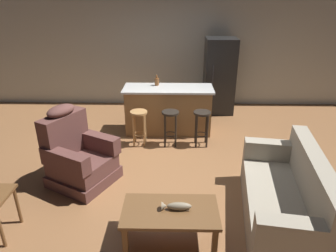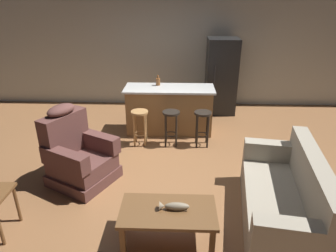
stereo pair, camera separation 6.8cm
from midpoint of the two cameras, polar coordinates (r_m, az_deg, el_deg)
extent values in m
plane|color=brown|center=(5.17, -0.64, -7.17)|extent=(12.00, 12.00, 0.00)
cube|color=#B2B2A3|center=(7.68, 0.06, 13.60)|extent=(12.00, 0.05, 2.60)
cube|color=brown|center=(3.54, -0.14, -15.95)|extent=(1.10, 0.60, 0.04)
cube|color=brown|center=(3.55, -8.73, -20.77)|extent=(0.06, 0.06, 0.38)
cube|color=brown|center=(3.53, 8.32, -21.03)|extent=(0.06, 0.06, 0.38)
cube|color=brown|center=(3.90, -7.56, -15.84)|extent=(0.06, 0.06, 0.38)
cube|color=brown|center=(3.88, 7.50, -16.04)|extent=(0.06, 0.06, 0.38)
cube|color=#4C3823|center=(3.53, 1.57, -15.52)|extent=(0.22, 0.07, 0.01)
ellipsoid|color=gray|center=(3.51, 1.58, -15.03)|extent=(0.28, 0.09, 0.09)
cone|color=gray|center=(3.51, -1.30, -14.99)|extent=(0.06, 0.10, 0.10)
cube|color=#9E937F|center=(4.21, 19.77, -15.38)|extent=(1.12, 2.01, 0.20)
cube|color=#9E937F|center=(4.08, 20.19, -13.08)|extent=(1.12, 2.01, 0.22)
cube|color=#9E937F|center=(3.96, 25.53, -8.83)|extent=(0.49, 1.91, 0.52)
cube|color=#9E937F|center=(3.28, 23.15, -18.35)|extent=(0.86, 0.33, 0.28)
cube|color=#9E937F|center=(4.67, 19.06, -4.39)|extent=(0.86, 0.33, 0.28)
cube|color=brown|center=(4.86, -16.02, -9.21)|extent=(1.13, 1.13, 0.18)
cube|color=brown|center=(4.75, -16.31, -7.08)|extent=(1.06, 1.04, 0.24)
cube|color=brown|center=(4.75, -19.51, -1.51)|extent=(0.56, 0.78, 0.64)
ellipsoid|color=brown|center=(4.61, -20.15, 2.77)|extent=(0.45, 0.53, 0.16)
cube|color=brown|center=(4.82, -13.78, -2.90)|extent=(0.79, 0.53, 0.26)
cube|color=brown|center=(4.43, -19.45, -6.20)|extent=(0.79, 0.53, 0.26)
cylinder|color=brown|center=(4.02, -29.72, -16.60)|extent=(0.04, 0.04, 0.52)
cylinder|color=brown|center=(4.28, -27.13, -13.31)|extent=(0.04, 0.04, 0.52)
cube|color=olive|center=(6.19, -0.27, 2.93)|extent=(1.71, 0.63, 0.91)
cube|color=silver|center=(6.04, -0.28, 7.14)|extent=(1.80, 0.70, 0.04)
cylinder|color=#A87A47|center=(5.57, -5.95, 2.61)|extent=(0.32, 0.32, 0.04)
torus|color=#A87A47|center=(5.74, -5.77, -1.49)|extent=(0.23, 0.23, 0.02)
cylinder|color=#A87A47|center=(5.62, -6.94, -0.99)|extent=(0.04, 0.04, 0.64)
cylinder|color=#A87A47|center=(5.60, -4.91, -1.01)|extent=(0.04, 0.04, 0.64)
cylinder|color=#A87A47|center=(5.80, -6.68, -0.16)|extent=(0.04, 0.04, 0.64)
cylinder|color=#A87A47|center=(5.78, -4.71, -0.18)|extent=(0.04, 0.04, 0.64)
cylinder|color=black|center=(5.53, 0.11, 2.58)|extent=(0.32, 0.32, 0.04)
torus|color=black|center=(5.70, 0.10, -1.55)|extent=(0.23, 0.23, 0.02)
cylinder|color=black|center=(5.57, -0.94, -1.05)|extent=(0.04, 0.04, 0.64)
cylinder|color=black|center=(5.57, 1.11, -1.07)|extent=(0.04, 0.04, 0.64)
cylinder|color=black|center=(5.75, -0.87, -0.21)|extent=(0.04, 0.04, 0.64)
cylinder|color=black|center=(5.75, 1.12, -0.23)|extent=(0.04, 0.04, 0.64)
cylinder|color=black|center=(5.55, 6.19, 2.52)|extent=(0.32, 0.32, 0.04)
torus|color=black|center=(5.72, 6.00, -1.59)|extent=(0.23, 0.23, 0.02)
cylinder|color=black|center=(5.58, 5.09, -1.10)|extent=(0.04, 0.04, 0.64)
cylinder|color=black|center=(5.60, 7.14, -1.11)|extent=(0.04, 0.04, 0.64)
cylinder|color=black|center=(5.76, 4.97, -0.26)|extent=(0.04, 0.04, 0.64)
cylinder|color=black|center=(5.78, 6.95, -0.27)|extent=(0.04, 0.04, 0.64)
cube|color=black|center=(7.28, 9.46, 9.33)|extent=(0.70, 0.66, 1.76)
cylinder|color=#333338|center=(6.90, 8.28, 9.35)|extent=(0.02, 0.02, 0.50)
cylinder|color=brown|center=(6.17, -2.48, 8.42)|extent=(0.09, 0.09, 0.15)
cylinder|color=brown|center=(6.15, -2.49, 9.38)|extent=(0.03, 0.03, 0.06)
camera|label=1|loc=(0.03, -90.41, -0.18)|focal=32.00mm
camera|label=2|loc=(0.03, 89.59, 0.18)|focal=32.00mm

